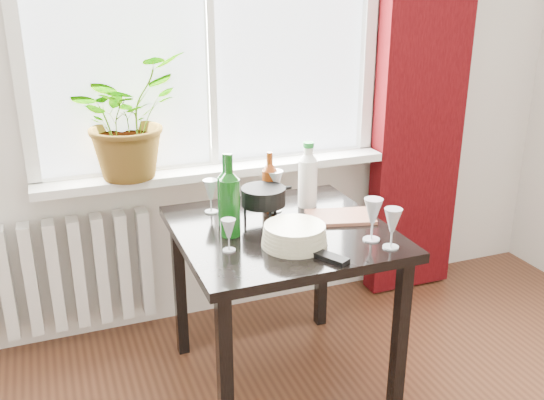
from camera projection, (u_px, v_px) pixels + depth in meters
name	position (u px, v px, depth m)	size (l,w,h in m)	color
window	(208.00, 2.00, 2.74)	(1.72, 0.08, 1.62)	white
windowsill	(217.00, 170.00, 2.95)	(1.72, 0.20, 0.04)	white
curtain	(424.00, 61.00, 3.13)	(0.50, 0.12, 2.56)	#340407
radiator	(67.00, 274.00, 2.88)	(0.80, 0.10, 0.55)	silver
table	(282.00, 248.00, 2.52)	(0.85, 0.85, 0.74)	black
potted_plant	(126.00, 117.00, 2.69)	(0.50, 0.43, 0.56)	#41731E
wine_bottle_left	(230.00, 194.00, 2.36)	(0.08, 0.08, 0.34)	#0C420E
wine_bottle_right	(226.00, 189.00, 2.47)	(0.07, 0.07, 0.31)	#0E4917
bottle_amber	(270.00, 181.00, 2.62)	(0.07, 0.07, 0.27)	maroon
cleaning_bottle	(308.00, 174.00, 2.67)	(0.09, 0.09, 0.30)	white
wineglass_front_right	(373.00, 219.00, 2.34)	(0.07, 0.07, 0.18)	silver
wineglass_far_right	(392.00, 228.00, 2.28)	(0.07, 0.07, 0.16)	silver
wineglass_back_center	(274.00, 190.00, 2.64)	(0.08, 0.08, 0.19)	#B6BFC5
wineglass_back_left	(211.00, 196.00, 2.62)	(0.06, 0.06, 0.15)	#B7BBC5
wineglass_front_left	(229.00, 235.00, 2.26)	(0.06, 0.06, 0.13)	silver
plate_stack	(295.00, 236.00, 2.31)	(0.26, 0.26, 0.08)	beige
fondue_pot	(263.00, 204.00, 2.54)	(0.21, 0.19, 0.15)	black
tv_remote	(327.00, 256.00, 2.21)	(0.05, 0.17, 0.02)	black
cutting_board	(340.00, 217.00, 2.58)	(0.28, 0.18, 0.01)	#975B44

